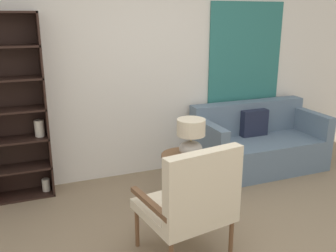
% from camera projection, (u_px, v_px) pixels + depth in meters
% --- Properties ---
extents(wall_back, '(6.40, 0.08, 2.70)m').
position_uv_depth(wall_back, '(140.00, 64.00, 4.39)').
color(wall_back, silver).
rests_on(wall_back, ground_plane).
extents(armchair, '(0.73, 0.73, 0.99)m').
position_uv_depth(armchair, '(192.00, 199.00, 2.86)').
color(armchair, brown).
rests_on(armchair, ground_plane).
extents(couch, '(1.61, 0.81, 0.82)m').
position_uv_depth(couch, '(257.00, 144.00, 4.81)').
color(couch, slate).
rests_on(couch, ground_plane).
extents(side_table, '(0.46, 0.46, 0.55)m').
position_uv_depth(side_table, '(184.00, 161.00, 3.82)').
color(side_table, brown).
rests_on(side_table, ground_plane).
extents(table_lamp, '(0.28, 0.28, 0.39)m').
position_uv_depth(table_lamp, '(191.00, 136.00, 3.70)').
color(table_lamp, '#A59E93').
rests_on(table_lamp, side_table).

